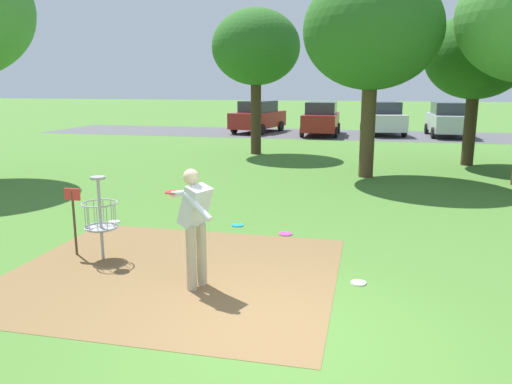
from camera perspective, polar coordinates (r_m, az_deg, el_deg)
name	(u,v)px	position (r m, az deg, el deg)	size (l,w,h in m)	color
ground_plane	(280,334)	(6.04, 2.74, -15.87)	(160.00, 160.00, 0.00)	#47752D
dirt_tee_pad	(173,272)	(7.90, -9.45, -9.03)	(4.96, 4.37, 0.01)	brown
disc_golf_basket	(97,215)	(8.57, -17.63, -2.46)	(0.98, 0.58, 1.39)	#9E9EA3
player_foreground_watching	(195,220)	(7.01, -7.00, -3.24)	(0.93, 0.82, 1.71)	tan
frisbee_near_basket	(114,222)	(10.92, -15.84, -3.27)	(0.23, 0.23, 0.02)	white
frisbee_by_tee	(285,234)	(9.68, 3.38, -4.80)	(0.26, 0.26, 0.02)	#E53D99
frisbee_far_left	(358,283)	(7.55, 11.60, -10.10)	(0.22, 0.22, 0.02)	white
frisbee_scattered_a	(237,225)	(10.26, -2.14, -3.80)	(0.25, 0.25, 0.02)	#1E93DB
tree_near_right	(256,48)	(20.61, -0.01, 16.10)	(3.51, 3.51, 5.75)	#422D1E
tree_mid_center	(476,57)	(19.20, 23.81, 13.92)	(3.44, 3.44, 5.23)	#422D1E
tree_far_left	(372,31)	(15.79, 13.11, 17.43)	(4.08, 4.08, 6.11)	#4C3823
parking_lot_strip	(353,135)	(29.01, 10.97, 6.43)	(36.00, 6.00, 0.01)	#4C4C51
parked_car_leftmost	(258,117)	(29.88, 0.24, 8.59)	(2.76, 4.51, 1.84)	maroon
parked_car_center_left	(321,119)	(28.38, 7.43, 8.29)	(2.01, 4.22, 1.84)	maroon
parked_car_center_right	(383,118)	(29.44, 14.26, 8.16)	(2.57, 4.47, 1.84)	silver
parked_car_rightmost	(448,119)	(29.42, 21.02, 7.72)	(2.07, 4.25, 1.84)	#B2B7BC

